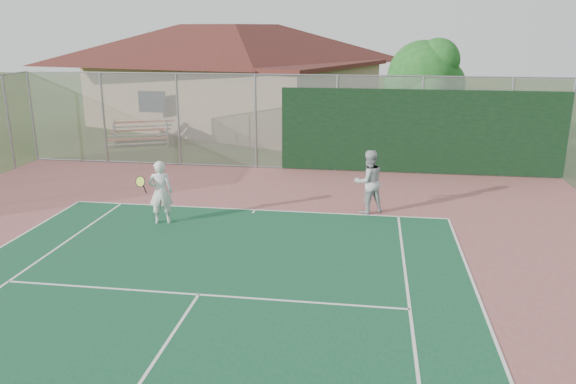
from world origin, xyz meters
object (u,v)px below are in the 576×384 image
object	(u,v)px
clubhouse	(231,65)
player_grey_back	(368,182)
bleachers	(140,133)
player_white_front	(160,193)
tree	(425,78)

from	to	relation	value
clubhouse	player_grey_back	bearing A→B (deg)	-39.78
bleachers	player_white_front	distance (m)	11.46
bleachers	player_white_front	world-z (taller)	player_white_front
tree	player_grey_back	size ratio (longest dim) A/B	2.62
clubhouse	tree	world-z (taller)	clubhouse
bleachers	tree	distance (m)	12.81
player_grey_back	player_white_front	bearing A→B (deg)	-9.78
tree	clubhouse	bearing A→B (deg)	149.44
clubhouse	player_white_front	world-z (taller)	clubhouse
tree	bleachers	bearing A→B (deg)	-179.79
bleachers	tree	world-z (taller)	tree
bleachers	player_white_front	size ratio (longest dim) A/B	1.84
clubhouse	player_white_front	xyz separation A→B (m)	(2.01, -16.08, -2.33)
clubhouse	tree	bearing A→B (deg)	-8.00
clubhouse	bleachers	size ratio (longest dim) A/B	5.41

